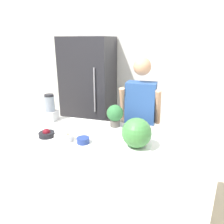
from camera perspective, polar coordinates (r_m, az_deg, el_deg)
wall_back at (r=3.77m, az=7.53°, el=9.97°), size 8.00×0.06×2.60m
counter_island at (r=2.48m, az=-0.28°, el=-15.91°), size 1.92×0.81×0.91m
refrigerator at (r=3.69m, az=-5.89°, el=4.20°), size 0.77×0.70×1.89m
person at (r=2.84m, az=7.30°, el=-2.21°), size 0.51×0.26×1.65m
cutting_board at (r=2.04m, az=5.69°, el=-9.03°), size 0.32×0.26×0.01m
watermelon at (r=1.97m, az=6.44°, el=-5.42°), size 0.27×0.27×0.27m
bowl_cherries at (r=2.33m, az=-16.72°, el=-5.48°), size 0.16×0.16×0.09m
bowl_cream at (r=2.19m, az=-12.54°, el=-6.33°), size 0.18×0.18×0.11m
bowl_small_blue at (r=2.12m, az=-7.55°, el=-7.34°), size 0.12×0.12×0.06m
blender at (r=2.74m, az=-15.84°, el=0.69°), size 0.15×0.15×0.33m
potted_plant at (r=2.45m, az=0.80°, el=-0.63°), size 0.19×0.19×0.25m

